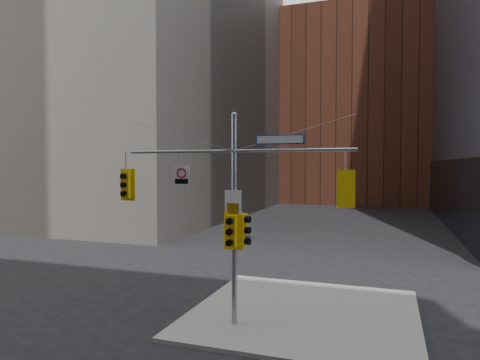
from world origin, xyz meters
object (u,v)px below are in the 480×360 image
Objects in this scene: signal_assembly at (234,198)px; traffic_light_west_arm at (126,185)px; traffic_light_east_arm at (345,189)px; street_sign_blade at (280,139)px; traffic_light_pole_side at (243,230)px; traffic_light_pole_front at (231,231)px; regulatory_sign_arm at (182,175)px.

signal_assembly is 6.72× the size of traffic_light_west_arm.
traffic_light_west_arm is 1.03× the size of traffic_light_east_arm.
traffic_light_east_arm is 2.59m from street_sign_blade.
traffic_light_pole_front reaches higher than traffic_light_pole_side.
traffic_light_west_arm is 1.64× the size of regulatory_sign_arm.
signal_assembly is at bearing 98.44° from traffic_light_pole_side.
traffic_light_pole_side is 2.92m from regulatory_sign_arm.
traffic_light_east_arm is at bearing 0.03° from signal_assembly.
signal_assembly is 1.11m from traffic_light_pole_front.
traffic_light_west_arm is at bearing -13.75° from traffic_light_east_arm.
signal_assembly is at bearing -6.90° from traffic_light_west_arm.
regulatory_sign_arm is at bearing -179.41° from signal_assembly.
regulatory_sign_arm is (-1.95, -0.02, 0.76)m from signal_assembly.
regulatory_sign_arm reaches higher than traffic_light_west_arm.
traffic_light_pole_side is 1.51× the size of regulatory_sign_arm.
traffic_light_pole_front is (4.26, -0.28, -1.46)m from traffic_light_west_arm.
traffic_light_east_arm is 3.61m from traffic_light_pole_side.
signal_assembly is 6.89× the size of traffic_light_east_arm.
street_sign_blade reaches higher than traffic_light_pole_front.
traffic_light_west_arm is at bearing 177.01° from street_sign_blade.
traffic_light_pole_side is 3.24m from street_sign_blade.
traffic_light_west_arm is 4.51m from traffic_light_pole_front.
signal_assembly is at bearing 177.21° from street_sign_blade.
traffic_light_pole_front is at bearing -173.15° from street_sign_blade.
traffic_light_west_arm is 7.90m from traffic_light_east_arm.
traffic_light_pole_side is at bearing -13.65° from traffic_light_east_arm.
signal_assembly is at bearing -6.25° from regulatory_sign_arm.
signal_assembly is at bearing -13.64° from traffic_light_east_arm.
traffic_light_pole_front is at bearing -10.48° from traffic_light_west_arm.
traffic_light_pole_side is 0.42m from traffic_light_pole_front.
traffic_light_pole_front is at bearing 137.69° from traffic_light_pole_side.
street_sign_blade is (1.57, 0.27, 3.01)m from traffic_light_pole_front.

